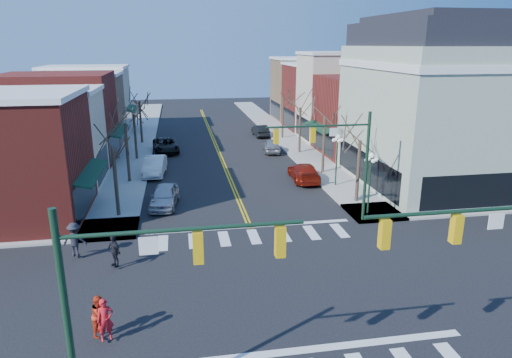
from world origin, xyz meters
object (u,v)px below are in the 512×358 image
car_left_mid (155,166)px  victorian_corner (442,103)px  car_left_near (164,196)px  pedestrian_dark_b (75,240)px  car_left_far (166,145)px  pedestrian_red_b (100,315)px  lamppost_midblock (337,151)px  car_right_near (304,172)px  car_right_mid (272,146)px  pedestrian_dark_a (114,251)px  pedestrian_red_a (105,320)px  car_right_far (260,131)px  lamppost_corner (370,173)px

car_left_mid → victorian_corner: bearing=-11.3°
car_left_near → pedestrian_dark_b: 8.88m
car_left_mid → pedestrian_dark_b: bearing=-97.7°
car_left_far → pedestrian_red_b: (-1.99, -32.36, 0.24)m
lamppost_midblock → car_right_near: (-2.07, 2.11, -2.22)m
car_right_mid → pedestrian_dark_b: 27.78m
lamppost_midblock → car_right_near: bearing=134.4°
car_right_near → pedestrian_dark_a: size_ratio=3.02×
pedestrian_dark_a → car_left_near: bearing=126.4°
pedestrian_dark_b → car_left_far: bearing=-91.5°
pedestrian_red_a → pedestrian_red_b: pedestrian_red_a is taller
lamppost_midblock → car_left_near: lamppost_midblock is taller
car_right_mid → pedestrian_dark_b: bearing=62.5°
victorian_corner → car_right_near: 12.22m
car_left_near → car_right_far: (11.39, 24.31, -0.04)m
lamppost_midblock → pedestrian_red_b: lamppost_midblock is taller
victorian_corner → pedestrian_red_a: (-23.80, -17.36, -5.64)m
car_left_near → pedestrian_dark_b: size_ratio=2.36×
car_left_far → pedestrian_red_b: 32.42m
car_left_near → car_right_far: 26.85m
lamppost_midblock → car_left_far: size_ratio=0.81×
car_right_near → pedestrian_dark_a: bearing=47.7°
car_left_far → pedestrian_dark_b: bearing=-106.2°
victorian_corner → pedestrian_red_b: bearing=-144.9°
pedestrian_dark_a → lamppost_corner: bearing=68.3°
pedestrian_red_b → pedestrian_dark_a: size_ratio=0.99×
lamppost_corner → pedestrian_red_a: size_ratio=2.50×
car_left_far → pedestrian_red_b: size_ratio=3.20×
lamppost_midblock → car_left_near: 13.98m
lamppost_midblock → car_left_far: bearing=132.7°
car_right_near → lamppost_midblock: bearing=137.5°
car_left_far → pedestrian_red_a: (-1.72, -32.78, 0.27)m
pedestrian_dark_b → pedestrian_dark_a: bearing=153.3°
car_left_near → victorian_corner: bearing=12.4°
victorian_corner → pedestrian_red_a: bearing=-143.9°
victorian_corner → car_right_mid: size_ratio=3.36×
car_left_near → pedestrian_red_b: 15.20m
lamppost_corner → car_left_mid: (-14.60, 12.60, -2.15)m
car_left_mid → car_right_near: car_left_mid is taller
car_right_near → pedestrian_dark_b: (-16.07, -12.12, 0.36)m
car_left_mid → car_left_far: car_left_mid is taller
victorian_corner → car_left_near: size_ratio=3.18×
lamppost_midblock → lamppost_corner: bearing=-90.0°
pedestrian_dark_a → pedestrian_dark_b: pedestrian_dark_b is taller
pedestrian_dark_a → pedestrian_dark_b: bearing=-164.5°
car_right_near → car_left_near: bearing=24.4°
lamppost_midblock → car_right_near: lamppost_midblock is taller
lamppost_midblock → car_left_near: size_ratio=0.97×
car_left_far → pedestrian_dark_b: size_ratio=2.83×
lamppost_corner → pedestrian_dark_b: (-18.15, -3.51, -1.86)m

